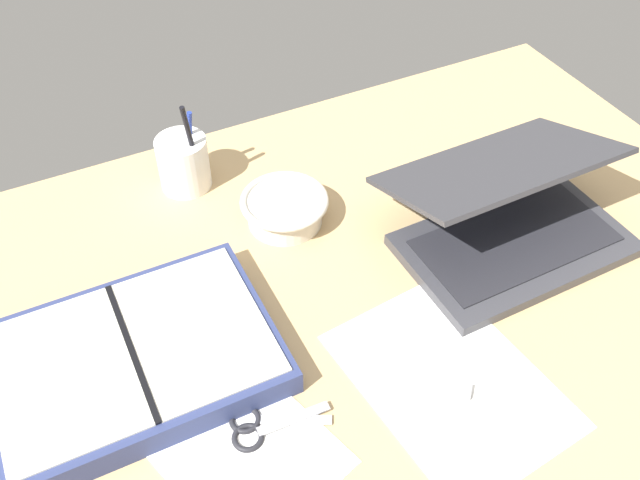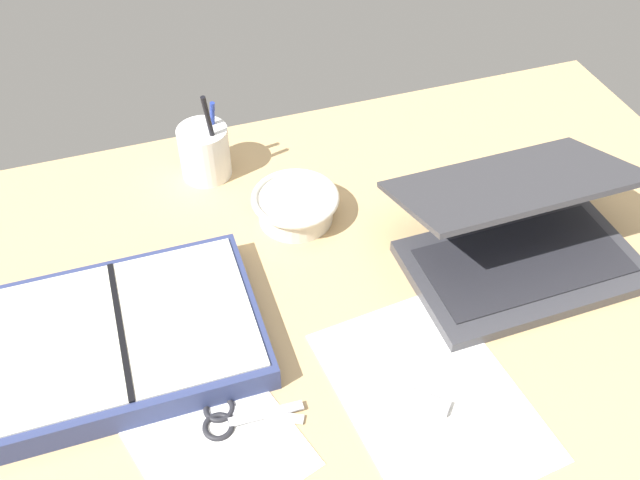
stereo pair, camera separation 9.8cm
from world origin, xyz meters
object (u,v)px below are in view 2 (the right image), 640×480
Objects in this scene: laptop at (519,236)px; scissors at (230,417)px; planner at (123,337)px; bowl at (295,205)px; pen_cup at (205,152)px.

laptop is 47.88cm from scissors.
planner is 2.86× the size of scissors.
laptop is 33.60cm from bowl.
planner is at bearing 140.11° from scissors.
pen_cup is at bearing 137.80° from laptop.
bowl reaches higher than planner.
pen_cup is at bearing 125.29° from bowl.
pen_cup reaches higher than scissors.
pen_cup is 47.46cm from scissors.
scissors is at bearing -119.71° from bowl.
planner is (-56.45, 1.91, -2.58)cm from laptop.
laptop is at bearing -1.62° from planner.
scissors is (10.54, -14.83, -1.69)cm from planner.
planner is at bearing -119.14° from pen_cup.
pen_cup is 0.46× the size of planner.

